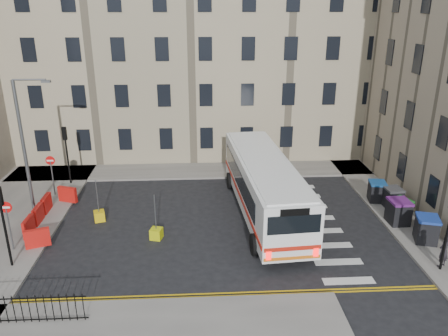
{
  "coord_description": "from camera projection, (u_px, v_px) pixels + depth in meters",
  "views": [
    {
      "loc": [
        -2.74,
        -22.76,
        11.97
      ],
      "look_at": [
        -1.38,
        1.27,
        3.0
      ],
      "focal_mm": 35.0,
      "sensor_mm": 36.0,
      "label": 1
    }
  ],
  "objects": [
    {
      "name": "pavement_east",
      "position": [
        373.0,
        191.0,
        29.81
      ],
      "size": [
        2.4,
        26.0,
        0.15
      ],
      "primitive_type": "cube",
      "color": "slate",
      "rests_on": "ground"
    },
    {
      "name": "bollard_chevron",
      "position": [
        156.0,
        234.0,
        23.8
      ],
      "size": [
        0.74,
        0.74,
        0.6
      ],
      "primitive_type": "cube",
      "rotation": [
        0.0,
        0.0,
        -0.26
      ],
      "color": "#BAC10B",
      "rests_on": "ground"
    },
    {
      "name": "wheelie_bin_d",
      "position": [
        393.0,
        197.0,
        27.11
      ],
      "size": [
        1.07,
        1.21,
        1.26
      ],
      "rotation": [
        0.0,
        0.0,
        0.06
      ],
      "color": "black",
      "rests_on": "pavement_east"
    },
    {
      "name": "traffic_light_nw",
      "position": [
        66.0,
        146.0,
        30.06
      ],
      "size": [
        0.28,
        0.22,
        4.1
      ],
      "color": "black",
      "rests_on": "pavement_west"
    },
    {
      "name": "no_entry_south",
      "position": [
        7.0,
        216.0,
        21.89
      ],
      "size": [
        0.6,
        0.08,
        3.0
      ],
      "color": "#595B5E",
      "rests_on": "pavement_west"
    },
    {
      "name": "traffic_light_sw",
      "position": [
        2.0,
        215.0,
        20.24
      ],
      "size": [
        0.28,
        0.22,
        4.1
      ],
      "color": "black",
      "rests_on": "pavement_west"
    },
    {
      "name": "bus",
      "position": [
        264.0,
        184.0,
        26.02
      ],
      "size": [
        3.91,
        12.84,
        3.44
      ],
      "rotation": [
        0.0,
        0.0,
        0.08
      ],
      "color": "white",
      "rests_on": "ground"
    },
    {
      "name": "wheelie_bin_a",
      "position": [
        426.0,
        229.0,
        23.13
      ],
      "size": [
        1.42,
        1.53,
        1.4
      ],
      "rotation": [
        0.0,
        0.0,
        -0.29
      ],
      "color": "black",
      "rests_on": "pavement_east"
    },
    {
      "name": "pavement_north",
      "position": [
        158.0,
        172.0,
        33.32
      ],
      "size": [
        36.0,
        3.2,
        0.15
      ],
      "primitive_type": "cube",
      "color": "slate",
      "rests_on": "ground"
    },
    {
      "name": "roadworks_barriers",
      "position": [
        45.0,
        214.0,
        25.23
      ],
      "size": [
        1.66,
        6.26,
        1.0
      ],
      "color": "red",
      "rests_on": "pavement_west"
    },
    {
      "name": "wheelie_bin_b",
      "position": [
        398.0,
        212.0,
        25.08
      ],
      "size": [
        1.15,
        1.31,
        1.42
      ],
      "rotation": [
        0.0,
        0.0,
        0.02
      ],
      "color": "black",
      "rests_on": "pavement_east"
    },
    {
      "name": "pedestrian",
      "position": [
        444.0,
        251.0,
        20.81
      ],
      "size": [
        0.74,
        0.66,
        1.7
      ],
      "primitive_type": "imported",
      "rotation": [
        0.0,
        0.0,
        3.67
      ],
      "color": "black",
      "rests_on": "pavement_east"
    },
    {
      "name": "wheelie_bin_e",
      "position": [
        377.0,
        191.0,
        27.99
      ],
      "size": [
        1.19,
        1.31,
        1.28
      ],
      "rotation": [
        0.0,
        0.0,
        -0.17
      ],
      "color": "black",
      "rests_on": "pavement_east"
    },
    {
      "name": "no_entry_north",
      "position": [
        51.0,
        167.0,
        28.44
      ],
      "size": [
        0.6,
        0.08,
        3.0
      ],
      "color": "#595B5E",
      "rests_on": "pavement_west"
    },
    {
      "name": "wheelie_bin_c",
      "position": [
        400.0,
        209.0,
        25.63
      ],
      "size": [
        1.31,
        1.39,
        1.21
      ],
      "rotation": [
        0.0,
        0.0,
        0.4
      ],
      "color": "black",
      "rests_on": "pavement_east"
    },
    {
      "name": "streetlamp",
      "position": [
        24.0,
        146.0,
        25.29
      ],
      "size": [
        0.5,
        0.22,
        8.14
      ],
      "color": "#595B5E",
      "rests_on": "pavement_west"
    },
    {
      "name": "pavement_west",
      "position": [
        11.0,
        220.0,
        25.79
      ],
      "size": [
        6.0,
        22.0,
        0.15
      ],
      "primitive_type": "cube",
      "color": "slate",
      "rests_on": "ground"
    },
    {
      "name": "bollard_yellow",
      "position": [
        99.0,
        216.0,
        25.79
      ],
      "size": [
        0.75,
        0.75,
        0.6
      ],
      "primitive_type": "cube",
      "rotation": [
        0.0,
        0.0,
        0.3
      ],
      "color": "gold",
      "rests_on": "ground"
    },
    {
      "name": "ground",
      "position": [
        249.0,
        223.0,
        25.62
      ],
      "size": [
        120.0,
        120.0,
        0.0
      ],
      "primitive_type": "plane",
      "color": "black",
      "rests_on": "ground"
    },
    {
      "name": "terrace_north",
      "position": [
        148.0,
        48.0,
        36.74
      ],
      "size": [
        38.3,
        10.8,
        17.2
      ],
      "color": "tan",
      "rests_on": "ground"
    }
  ]
}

